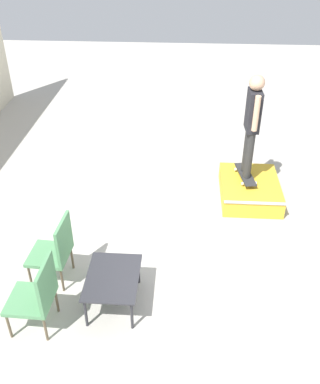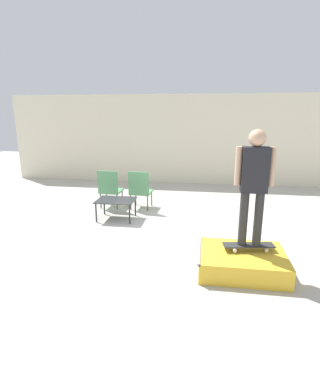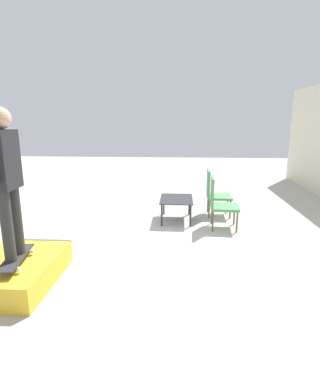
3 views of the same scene
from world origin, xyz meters
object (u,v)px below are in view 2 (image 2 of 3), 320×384
(skate_ramp_box, at_px, (241,262))
(skateboard_on_ramp, at_px, (249,245))
(coffee_table, at_px, (116,202))
(person_skater, at_px, (254,179))
(patio_chair_left, at_px, (110,188))
(patio_chair_right, at_px, (140,189))

(skate_ramp_box, distance_m, skateboard_on_ramp, 0.28)
(coffee_table, bearing_deg, skate_ramp_box, -37.72)
(skateboard_on_ramp, xyz_separation_m, person_skater, (-0.00, -0.00, 1.05))
(skate_ramp_box, relative_size, person_skater, 0.76)
(coffee_table, bearing_deg, person_skater, -35.38)
(skate_ramp_box, distance_m, patio_chair_left, 4.14)
(patio_chair_left, distance_m, patio_chair_right, 0.79)
(skateboard_on_ramp, bearing_deg, patio_chair_left, 129.34)
(skate_ramp_box, bearing_deg, patio_chair_right, 128.00)
(person_skater, height_order, patio_chair_left, person_skater)
(skate_ramp_box, xyz_separation_m, person_skater, (0.10, 0.09, 1.29))
(person_skater, bearing_deg, skate_ramp_box, -140.82)
(patio_chair_left, bearing_deg, coffee_table, 118.05)
(patio_chair_left, xyz_separation_m, patio_chair_right, (0.79, 0.00, 0.00))
(skate_ramp_box, bearing_deg, person_skater, 41.23)
(person_skater, xyz_separation_m, patio_chair_right, (-2.31, 2.74, -0.92))
(coffee_table, height_order, patio_chair_left, patio_chair_left)
(person_skater, bearing_deg, skateboard_on_ramp, 42.96)
(skateboard_on_ramp, xyz_separation_m, patio_chair_right, (-2.31, 2.74, 0.14))
(skate_ramp_box, height_order, patio_chair_left, patio_chair_left)
(skate_ramp_box, relative_size, patio_chair_right, 1.34)
(person_skater, height_order, coffee_table, person_skater)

